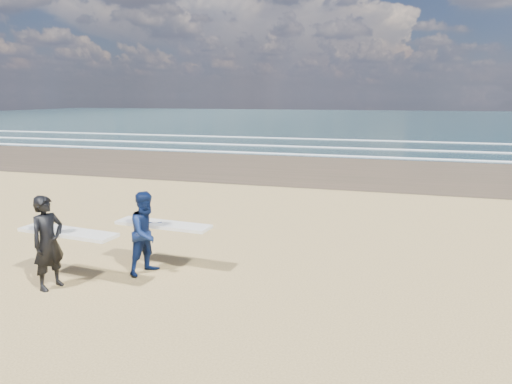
% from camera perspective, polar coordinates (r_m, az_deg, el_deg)
% --- Properties ---
extents(ocean, '(220.00, 100.00, 0.02)m').
position_cam_1_polar(ocean, '(79.77, 26.12, 7.99)').
color(ocean, '#1A3339').
rests_on(ocean, ground).
extents(surfer_near, '(2.24, 1.11, 1.91)m').
position_cam_1_polar(surfer_near, '(10.00, -24.31, -5.64)').
color(surfer_near, black).
rests_on(surfer_near, ground).
extents(surfer_far, '(2.23, 1.23, 1.82)m').
position_cam_1_polar(surfer_far, '(10.18, -13.31, -4.89)').
color(surfer_far, '#0D1C49').
rests_on(surfer_far, ground).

